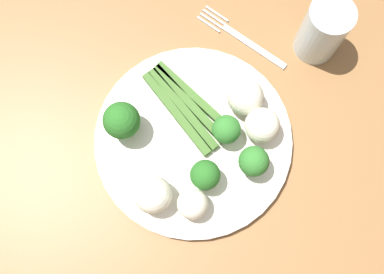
% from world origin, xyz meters
% --- Properties ---
extents(ground_plane, '(6.00, 6.00, 0.02)m').
position_xyz_m(ground_plane, '(0.00, 0.00, -0.01)').
color(ground_plane, tan).
extents(dining_table, '(1.15, 0.91, 0.76)m').
position_xyz_m(dining_table, '(0.00, 0.00, 0.64)').
color(dining_table, olive).
rests_on(dining_table, ground_plane).
extents(plate, '(0.30, 0.30, 0.01)m').
position_xyz_m(plate, '(-0.01, 0.00, 0.77)').
color(plate, silver).
rests_on(plate, dining_table).
extents(asparagus_bundle, '(0.11, 0.16, 0.01)m').
position_xyz_m(asparagus_bundle, '(0.03, 0.03, 0.78)').
color(asparagus_bundle, '#3D6626').
rests_on(asparagus_bundle, plate).
extents(broccoli_front_left, '(0.04, 0.04, 0.05)m').
position_xyz_m(broccoli_front_left, '(-0.05, -0.04, 0.80)').
color(broccoli_front_left, '#568E33').
rests_on(broccoli_front_left, plate).
extents(broccoli_back_right, '(0.04, 0.04, 0.05)m').
position_xyz_m(broccoli_back_right, '(-0.01, -0.09, 0.80)').
color(broccoli_back_right, '#609E3D').
rests_on(broccoli_back_right, plate).
extents(broccoli_front, '(0.04, 0.04, 0.05)m').
position_xyz_m(broccoli_front, '(0.02, -0.04, 0.80)').
color(broccoli_front, '#609E3D').
rests_on(broccoli_front, plate).
extents(broccoli_right, '(0.05, 0.05, 0.07)m').
position_xyz_m(broccoli_right, '(-0.04, 0.10, 0.81)').
color(broccoli_right, '#568E33').
rests_on(broccoli_right, plate).
extents(cauliflower_mid, '(0.05, 0.05, 0.05)m').
position_xyz_m(cauliflower_mid, '(0.05, -0.08, 0.80)').
color(cauliflower_mid, white).
rests_on(cauliflower_mid, plate).
extents(cauliflower_back, '(0.05, 0.05, 0.05)m').
position_xyz_m(cauliflower_back, '(-0.11, 0.01, 0.80)').
color(cauliflower_back, white).
rests_on(cauliflower_back, plate).
extents(cauliflower_edge, '(0.05, 0.05, 0.05)m').
position_xyz_m(cauliflower_edge, '(0.08, -0.04, 0.80)').
color(cauliflower_edge, silver).
rests_on(cauliflower_edge, plate).
extents(cauliflower_near_fork, '(0.04, 0.04, 0.04)m').
position_xyz_m(cauliflower_near_fork, '(-0.10, -0.04, 0.79)').
color(cauliflower_near_fork, white).
rests_on(cauliflower_near_fork, plate).
extents(fork, '(0.05, 0.17, 0.00)m').
position_xyz_m(fork, '(0.18, 0.00, 0.76)').
color(fork, silver).
rests_on(fork, dining_table).
extents(water_glass, '(0.07, 0.07, 0.10)m').
position_xyz_m(water_glass, '(0.22, -0.11, 0.81)').
color(water_glass, silver).
rests_on(water_glass, dining_table).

